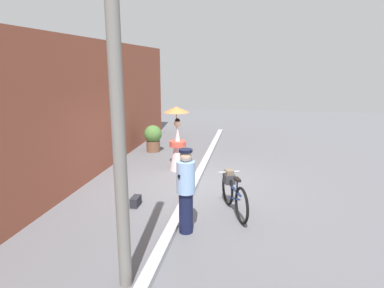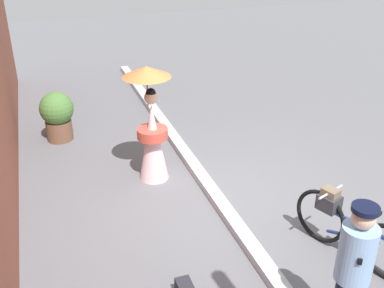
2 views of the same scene
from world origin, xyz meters
The scene contains 6 objects.
ground_plane centered at (0.00, 0.00, 0.00)m, with size 30.00×30.00×0.00m, color slate.
sidewalk_curb centered at (0.00, 0.00, 0.06)m, with size 14.00×0.20×0.12m, color #B2B2B7.
bicycle_near_officer centered at (-1.66, -1.08, 0.44)m, with size 1.60×0.70×0.84m.
person_officer centered at (-2.73, -0.27, 0.85)m, with size 0.35×0.34×1.61m.
person_with_parasol centered at (1.01, 0.72, 0.92)m, with size 0.74×0.74×1.89m.
potted_plant_by_door centered at (3.01, 2.05, 0.53)m, with size 0.65×0.63×0.96m.
Camera 2 is at (-5.35, 2.24, 3.86)m, focal length 42.55 mm.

